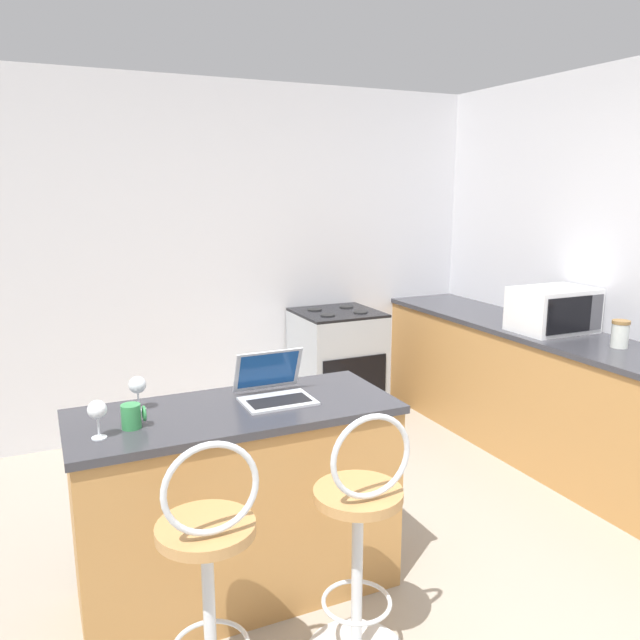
# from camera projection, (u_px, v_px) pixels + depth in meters

# --- Properties ---
(wall_back) EXTENTS (12.00, 0.06, 2.60)m
(wall_back) POSITION_uv_depth(u_px,v_px,m) (216.00, 259.00, 4.70)
(wall_back) COLOR silver
(wall_back) RESTS_ON ground_plane
(breakfast_bar) EXTENTS (1.41, 0.59, 0.89)m
(breakfast_bar) POSITION_uv_depth(u_px,v_px,m) (238.00, 501.00, 2.80)
(breakfast_bar) COLOR #B27C42
(breakfast_bar) RESTS_ON ground_plane
(counter_right) EXTENTS (0.63, 3.25, 0.89)m
(counter_right) POSITION_uv_depth(u_px,v_px,m) (554.00, 398.00, 4.17)
(counter_right) COLOR #B27C42
(counter_right) RESTS_ON ground_plane
(bar_stool_near) EXTENTS (0.40, 0.40, 1.05)m
(bar_stool_near) POSITION_uv_depth(u_px,v_px,m) (209.00, 585.00, 2.13)
(bar_stool_near) COLOR silver
(bar_stool_near) RESTS_ON ground_plane
(bar_stool_far) EXTENTS (0.40, 0.40, 1.05)m
(bar_stool_far) POSITION_uv_depth(u_px,v_px,m) (360.00, 545.00, 2.37)
(bar_stool_far) COLOR silver
(bar_stool_far) RESTS_ON ground_plane
(laptop) EXTENTS (0.32, 0.28, 0.22)m
(laptop) POSITION_uv_depth(u_px,v_px,m) (274.00, 387.00, 2.82)
(laptop) COLOR #B7BABF
(laptop) RESTS_ON breakfast_bar
(microwave) EXTENTS (0.52, 0.37, 0.29)m
(microwave) POSITION_uv_depth(u_px,v_px,m) (553.00, 310.00, 4.13)
(microwave) COLOR white
(microwave) RESTS_ON counter_right
(stove_range) EXTENTS (0.62, 0.61, 0.90)m
(stove_range) POSITION_uv_depth(u_px,v_px,m) (337.00, 367.00, 4.91)
(stove_range) COLOR #9EA3A8
(stove_range) RESTS_ON ground_plane
(mug_green) EXTENTS (0.10, 0.08, 0.10)m
(mug_green) POSITION_uv_depth(u_px,v_px,m) (132.00, 416.00, 2.47)
(mug_green) COLOR #338447
(mug_green) RESTS_ON breakfast_bar
(wine_glass_short) EXTENTS (0.07, 0.07, 0.15)m
(wine_glass_short) POSITION_uv_depth(u_px,v_px,m) (97.00, 411.00, 2.36)
(wine_glass_short) COLOR silver
(wine_glass_short) RESTS_ON breakfast_bar
(wine_glass_tall) EXTENTS (0.07, 0.07, 0.15)m
(wine_glass_tall) POSITION_uv_depth(u_px,v_px,m) (137.00, 386.00, 2.66)
(wine_glass_tall) COLOR silver
(wine_glass_tall) RESTS_ON breakfast_bar
(storage_jar) EXTENTS (0.11, 0.11, 0.16)m
(storage_jar) POSITION_uv_depth(u_px,v_px,m) (620.00, 334.00, 3.72)
(storage_jar) COLOR silver
(storage_jar) RESTS_ON counter_right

